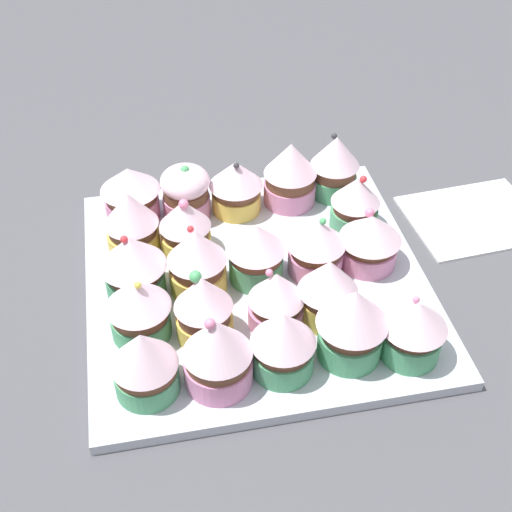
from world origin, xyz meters
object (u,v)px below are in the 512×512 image
(cupcake_0, at_px, (144,362))
(cupcake_3, at_px, (352,322))
(cupcake_14, at_px, (131,222))
(cupcake_11, at_px, (255,252))
(baking_tray, at_px, (256,281))
(cupcake_2, at_px, (287,341))
(cupcake_1, at_px, (217,352))
(cupcake_4, at_px, (414,328))
(cupcake_19, at_px, (240,185))
(cupcake_13, at_px, (369,237))
(cupcake_9, at_px, (133,263))
(cupcake_18, at_px, (186,191))
(cupcake_17, at_px, (131,192))
(cupcake_7, at_px, (276,299))
(cupcake_21, at_px, (335,165))
(napkin, at_px, (474,217))
(cupcake_5, at_px, (138,306))
(cupcake_6, at_px, (203,307))
(cupcake_16, at_px, (355,202))
(cupcake_10, at_px, (197,261))
(cupcake_15, at_px, (185,226))
(cupcake_8, at_px, (328,289))
(cupcake_20, at_px, (290,173))
(cupcake_12, at_px, (316,244))

(cupcake_0, distance_m, cupcake_3, 0.19)
(cupcake_14, bearing_deg, cupcake_11, -29.92)
(baking_tray, relative_size, cupcake_14, 4.60)
(cupcake_2, bearing_deg, cupcake_1, -177.77)
(cupcake_4, xyz_separation_m, cupcake_11, (-0.12, 0.13, 0.00))
(cupcake_14, xyz_separation_m, cupcake_19, (0.13, 0.05, -0.00))
(cupcake_1, xyz_separation_m, cupcake_13, (0.18, 0.13, -0.01))
(cupcake_9, relative_size, cupcake_18, 1.15)
(cupcake_13, xyz_separation_m, cupcake_17, (-0.24, 0.13, 0.00))
(baking_tray, bearing_deg, cupcake_7, -84.78)
(cupcake_21, xyz_separation_m, napkin, (0.16, -0.07, -0.05))
(cupcake_2, xyz_separation_m, cupcake_21, (0.12, 0.25, 0.00))
(cupcake_13, distance_m, cupcake_21, 0.13)
(cupcake_21, bearing_deg, cupcake_7, -120.00)
(cupcake_5, bearing_deg, cupcake_11, 24.22)
(cupcake_14, bearing_deg, cupcake_9, -92.00)
(cupcake_6, xyz_separation_m, cupcake_13, (0.19, 0.07, -0.01))
(cupcake_6, bearing_deg, baking_tray, 47.67)
(cupcake_7, xyz_separation_m, cupcake_16, (0.12, 0.13, 0.00))
(cupcake_10, relative_size, cupcake_14, 1.03)
(cupcake_1, distance_m, cupcake_7, 0.09)
(cupcake_13, bearing_deg, cupcake_10, -177.30)
(cupcake_9, relative_size, cupcake_11, 1.09)
(cupcake_4, bearing_deg, cupcake_19, 114.88)
(cupcake_4, distance_m, cupcake_15, 0.26)
(cupcake_4, xyz_separation_m, cupcake_8, (-0.06, 0.06, 0.00))
(cupcake_15, bearing_deg, cupcake_5, -116.99)
(cupcake_11, height_order, cupcake_21, cupcake_21)
(cupcake_7, bearing_deg, cupcake_13, 31.33)
(cupcake_18, bearing_deg, cupcake_14, -140.74)
(baking_tray, distance_m, cupcake_20, 0.15)
(cupcake_3, bearing_deg, cupcake_5, 161.14)
(cupcake_2, bearing_deg, cupcake_0, 179.75)
(cupcake_6, relative_size, cupcake_19, 1.15)
(cupcake_9, bearing_deg, cupcake_1, -63.31)
(cupcake_2, xyz_separation_m, cupcake_5, (-0.13, 0.07, -0.00))
(cupcake_3, xyz_separation_m, cupcake_13, (0.06, 0.12, -0.01))
(cupcake_12, height_order, cupcake_17, cupcake_12)
(cupcake_11, distance_m, cupcake_19, 0.12)
(cupcake_11, bearing_deg, cupcake_17, 132.25)
(cupcake_8, bearing_deg, cupcake_15, 134.12)
(cupcake_4, xyz_separation_m, cupcake_6, (-0.18, 0.06, 0.00))
(cupcake_20, bearing_deg, cupcake_1, -116.32)
(cupcake_11, xyz_separation_m, cupcake_18, (-0.06, 0.12, -0.00))
(baking_tray, relative_size, cupcake_19, 5.15)
(cupcake_9, xyz_separation_m, cupcake_21, (0.24, 0.13, 0.00))
(cupcake_18, relative_size, napkin, 0.44)
(cupcake_5, height_order, cupcake_15, same)
(cupcake_19, distance_m, cupcake_21, 0.12)
(cupcake_5, distance_m, cupcake_17, 0.18)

